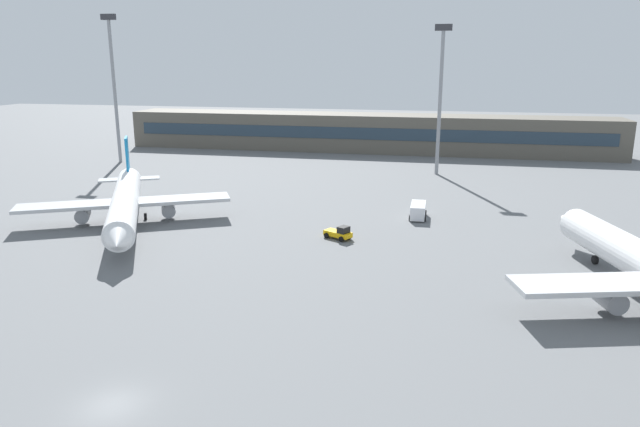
{
  "coord_description": "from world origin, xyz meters",
  "views": [
    {
      "loc": [
        20.46,
        -30.09,
        21.69
      ],
      "look_at": [
        4.97,
        40.0,
        3.0
      ],
      "focal_mm": 32.99,
      "sensor_mm": 36.0,
      "label": 1
    }
  ],
  "objects_px": {
    "baggage_tug_yellow": "(339,233)",
    "service_van_white": "(418,210)",
    "floodlight_tower_east": "(114,80)",
    "airplane_mid": "(125,203)",
    "floodlight_tower_west": "(441,90)"
  },
  "relations": [
    {
      "from": "service_van_white",
      "to": "airplane_mid",
      "type": "bearing_deg",
      "value": -162.61
    },
    {
      "from": "baggage_tug_yellow",
      "to": "floodlight_tower_east",
      "type": "height_order",
      "value": "floodlight_tower_east"
    },
    {
      "from": "floodlight_tower_east",
      "to": "airplane_mid",
      "type": "bearing_deg",
      "value": -58.49
    },
    {
      "from": "airplane_mid",
      "to": "service_van_white",
      "type": "bearing_deg",
      "value": 17.39
    },
    {
      "from": "baggage_tug_yellow",
      "to": "service_van_white",
      "type": "distance_m",
      "value": 15.34
    },
    {
      "from": "airplane_mid",
      "to": "service_van_white",
      "type": "relative_size",
      "value": 7.12
    },
    {
      "from": "floodlight_tower_west",
      "to": "service_van_white",
      "type": "bearing_deg",
      "value": -92.67
    },
    {
      "from": "baggage_tug_yellow",
      "to": "floodlight_tower_east",
      "type": "bearing_deg",
      "value": 141.19
    },
    {
      "from": "airplane_mid",
      "to": "baggage_tug_yellow",
      "type": "height_order",
      "value": "airplane_mid"
    },
    {
      "from": "airplane_mid",
      "to": "floodlight_tower_east",
      "type": "xyz_separation_m",
      "value": [
        -28.44,
        46.4,
        14.61
      ]
    },
    {
      "from": "floodlight_tower_east",
      "to": "baggage_tug_yellow",
      "type": "bearing_deg",
      "value": -38.81
    },
    {
      "from": "baggage_tug_yellow",
      "to": "service_van_white",
      "type": "bearing_deg",
      "value": 53.88
    },
    {
      "from": "airplane_mid",
      "to": "baggage_tug_yellow",
      "type": "relative_size",
      "value": 9.59
    },
    {
      "from": "baggage_tug_yellow",
      "to": "service_van_white",
      "type": "height_order",
      "value": "service_van_white"
    },
    {
      "from": "floodlight_tower_west",
      "to": "floodlight_tower_east",
      "type": "height_order",
      "value": "floodlight_tower_east"
    }
  ]
}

